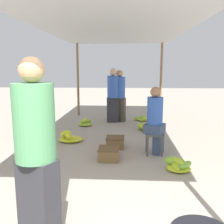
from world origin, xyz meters
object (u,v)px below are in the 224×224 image
(stool, at_px, (154,137))
(banana_pile_right_0, at_px, (178,165))
(banana_pile_right_1, at_px, (145,127))
(vendor_seated, at_px, (156,120))
(crate_mid, at_px, (115,142))
(banana_pile_left_1, at_px, (85,123))
(banana_pile_right_2, at_px, (142,119))
(banana_pile_left_0, at_px, (69,138))
(shopper_walking_far, at_px, (120,95))
(vendor_foreground, at_px, (36,150))
(shopper_walking_mid, at_px, (113,95))
(crate_near, at_px, (109,154))

(stool, xyz_separation_m, banana_pile_right_0, (0.31, -0.78, -0.25))
(banana_pile_right_0, distance_m, banana_pile_right_1, 2.75)
(vendor_seated, xyz_separation_m, crate_mid, (-0.80, 0.37, -0.58))
(banana_pile_left_1, distance_m, banana_pile_right_2, 1.91)
(banana_pile_left_0, distance_m, banana_pile_right_2, 3.04)
(crate_mid, bearing_deg, shopper_walking_far, 89.67)
(vendor_foreground, xyz_separation_m, banana_pile_left_1, (-0.36, 4.91, -0.83))
(crate_mid, height_order, shopper_walking_far, shopper_walking_far)
(vendor_seated, height_order, banana_pile_left_0, vendor_seated)
(banana_pile_left_1, relative_size, shopper_walking_mid, 0.27)
(vendor_foreground, bearing_deg, banana_pile_right_1, 73.14)
(crate_near, height_order, shopper_walking_far, shopper_walking_far)
(banana_pile_right_1, bearing_deg, crate_mid, -115.54)
(vendor_seated, distance_m, banana_pile_left_1, 3.00)
(banana_pile_right_1, bearing_deg, shopper_walking_far, 123.71)
(banana_pile_left_0, height_order, banana_pile_right_1, banana_pile_left_0)
(crate_mid, bearing_deg, vendor_seated, -24.85)
(vendor_foreground, height_order, crate_near, vendor_foreground)
(crate_near, bearing_deg, banana_pile_right_2, 76.92)
(stool, height_order, shopper_walking_mid, shopper_walking_mid)
(stool, bearing_deg, banana_pile_right_0, -68.27)
(shopper_walking_mid, distance_m, shopper_walking_far, 0.23)
(banana_pile_right_1, bearing_deg, banana_pile_left_0, -146.90)
(banana_pile_left_0, bearing_deg, vendor_foreground, -81.96)
(banana_pile_left_0, distance_m, banana_pile_right_0, 2.66)
(stool, bearing_deg, banana_pile_right_1, 90.79)
(vendor_foreground, xyz_separation_m, stool, (1.39, 2.55, -0.58))
(vendor_foreground, bearing_deg, banana_pile_right_2, 76.75)
(banana_pile_right_2, distance_m, shopper_walking_mid, 1.25)
(banana_pile_left_1, bearing_deg, banana_pile_right_0, -56.68)
(banana_pile_right_1, relative_size, crate_mid, 1.35)
(stool, relative_size, banana_pile_right_1, 0.83)
(vendor_seated, xyz_separation_m, banana_pile_right_0, (0.29, -0.79, -0.60))
(banana_pile_right_2, distance_m, crate_near, 3.64)
(stool, bearing_deg, banana_pile_right_2, 90.69)
(banana_pile_right_2, distance_m, shopper_walking_far, 1.07)
(banana_pile_right_0, height_order, crate_near, banana_pile_right_0)
(stool, distance_m, banana_pile_left_1, 2.95)
(banana_pile_left_0, distance_m, banana_pile_right_1, 2.19)
(banana_pile_left_0, xyz_separation_m, crate_mid, (1.08, -0.38, 0.02))
(banana_pile_left_0, height_order, shopper_walking_far, shopper_walking_far)
(vendor_seated, relative_size, banana_pile_right_2, 2.32)
(stool, xyz_separation_m, shopper_walking_far, (-0.76, 3.05, 0.49))
(vendor_foreground, height_order, banana_pile_right_0, vendor_foreground)
(shopper_walking_mid, bearing_deg, crate_mid, -85.86)
(vendor_foreground, distance_m, vendor_seated, 2.93)
(banana_pile_right_0, distance_m, crate_near, 1.25)
(stool, height_order, banana_pile_right_0, stool)
(crate_near, bearing_deg, shopper_walking_far, 88.34)
(vendor_foreground, height_order, banana_pile_left_1, vendor_foreground)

